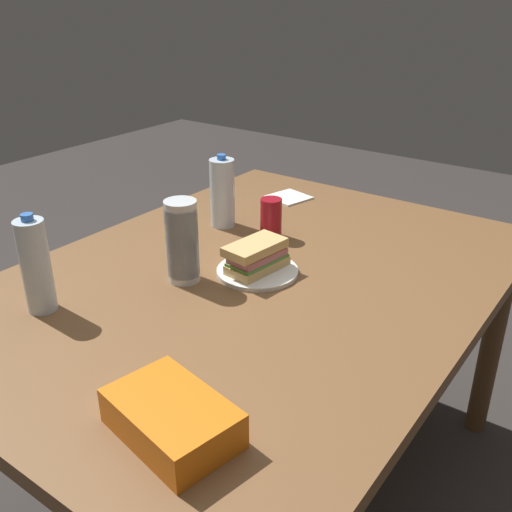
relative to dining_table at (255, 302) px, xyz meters
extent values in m
plane|color=#383330|center=(0.00, 0.00, -0.69)|extent=(8.00, 8.00, 0.00)
cube|color=brown|center=(0.00, 0.00, 0.06)|extent=(1.57, 1.15, 0.04)
cylinder|color=brown|center=(-0.70, -0.49, -0.32)|extent=(0.07, 0.07, 0.73)
cylinder|color=brown|center=(-0.70, 0.49, -0.32)|extent=(0.07, 0.07, 0.73)
cylinder|color=white|center=(-0.01, 0.00, 0.09)|extent=(0.22, 0.22, 0.01)
cube|color=#DBB26B|center=(-0.01, 0.00, 0.11)|extent=(0.18, 0.11, 0.02)
cube|color=#599E3F|center=(-0.01, 0.00, 0.12)|extent=(0.17, 0.11, 0.01)
cube|color=#C6727A|center=(-0.01, 0.00, 0.14)|extent=(0.17, 0.10, 0.02)
cube|color=yellow|center=(-0.01, 0.00, 0.15)|extent=(0.16, 0.10, 0.01)
cube|color=#DBB26B|center=(0.00, 0.00, 0.17)|extent=(0.18, 0.11, 0.02)
cylinder|color=maroon|center=(-0.24, -0.11, 0.15)|extent=(0.07, 0.07, 0.12)
cube|color=orange|center=(0.58, 0.24, 0.12)|extent=(0.19, 0.25, 0.07)
cylinder|color=silver|center=(0.45, -0.31, 0.20)|extent=(0.07, 0.07, 0.23)
cylinder|color=blue|center=(0.45, -0.31, 0.32)|extent=(0.03, 0.03, 0.02)
cylinder|color=silver|center=(0.13, -0.13, 0.13)|extent=(0.08, 0.08, 0.09)
cylinder|color=silver|center=(0.13, -0.13, 0.15)|extent=(0.08, 0.08, 0.09)
cylinder|color=silver|center=(0.13, -0.13, 0.17)|extent=(0.08, 0.08, 0.09)
cylinder|color=silver|center=(0.13, -0.13, 0.19)|extent=(0.08, 0.08, 0.09)
cylinder|color=silver|center=(0.13, -0.13, 0.20)|extent=(0.08, 0.08, 0.09)
cylinder|color=silver|center=(0.13, -0.13, 0.22)|extent=(0.08, 0.08, 0.09)
cylinder|color=silver|center=(0.13, -0.13, 0.24)|extent=(0.08, 0.08, 0.09)
cylinder|color=silver|center=(0.13, -0.13, 0.26)|extent=(0.08, 0.08, 0.09)
cylinder|color=silver|center=(-0.22, -0.29, 0.19)|extent=(0.08, 0.08, 0.22)
cylinder|color=blue|center=(-0.22, -0.29, 0.31)|extent=(0.03, 0.03, 0.02)
cube|color=white|center=(-0.57, -0.26, 0.09)|extent=(0.16, 0.16, 0.01)
camera|label=1|loc=(1.12, 0.82, 0.80)|focal=40.68mm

